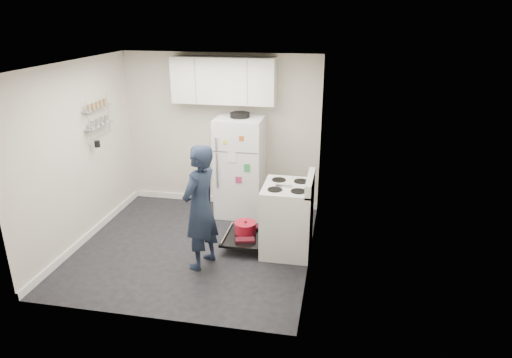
% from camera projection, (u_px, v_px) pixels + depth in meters
% --- Properties ---
extents(room, '(3.21, 3.21, 2.51)m').
position_uv_depth(room, '(189.00, 164.00, 6.00)').
color(room, black).
rests_on(room, ground).
extents(electric_range, '(0.66, 0.76, 1.10)m').
position_uv_depth(electric_range, '(286.00, 219.00, 6.14)').
color(electric_range, silver).
rests_on(electric_range, ground).
extents(open_oven_door, '(0.55, 0.72, 0.23)m').
position_uv_depth(open_oven_door, '(245.00, 232.00, 6.38)').
color(open_oven_door, black).
rests_on(open_oven_door, ground).
extents(refrigerator, '(0.72, 0.74, 1.65)m').
position_uv_depth(refrigerator, '(240.00, 166.00, 7.19)').
color(refrigerator, silver).
rests_on(refrigerator, ground).
extents(upper_cabinets, '(1.60, 0.33, 0.70)m').
position_uv_depth(upper_cabinets, '(224.00, 80.00, 6.95)').
color(upper_cabinets, silver).
rests_on(upper_cabinets, room).
extents(wall_shelf_rack, '(0.14, 0.60, 0.61)m').
position_uv_depth(wall_shelf_rack, '(98.00, 117.00, 6.52)').
color(wall_shelf_rack, '#B2B2B7').
rests_on(wall_shelf_rack, room).
extents(person, '(0.56, 0.68, 1.62)m').
position_uv_depth(person, '(200.00, 208.00, 5.66)').
color(person, '#172135').
rests_on(person, ground).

